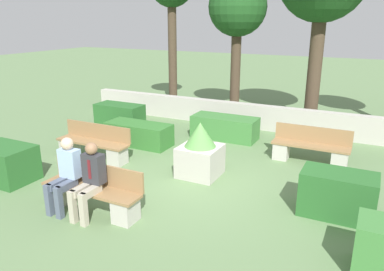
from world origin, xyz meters
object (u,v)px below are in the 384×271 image
object	(u,v)px
bench_right_side	(94,146)
planter_corner_right	(200,152)
bench_front	(92,194)
tree_center_left	(237,10)
person_seated_man	(89,177)
person_seated_woman	(65,171)
bench_left_side	(310,149)

from	to	relation	value
bench_right_side	planter_corner_right	world-z (taller)	planter_corner_right
bench_front	tree_center_left	xyz separation A→B (m)	(-0.25, 8.09, 3.36)
bench_front	person_seated_man	world-z (taller)	person_seated_man
bench_right_side	person_seated_woman	distance (m)	2.66
person_seated_man	person_seated_woman	distance (m)	0.56
bench_front	person_seated_woman	distance (m)	0.64
tree_center_left	bench_front	bearing A→B (deg)	-88.20
tree_center_left	person_seated_man	bearing A→B (deg)	-87.56
bench_front	bench_right_side	world-z (taller)	same
person_seated_man	person_seated_woman	xyz separation A→B (m)	(-0.56, 0.00, 0.01)
bench_front	person_seated_woman	xyz separation A→B (m)	(-0.47, -0.14, 0.42)
person_seated_woman	tree_center_left	size ratio (longest dim) A/B	0.28
bench_right_side	bench_left_side	bearing A→B (deg)	31.44
bench_front	tree_center_left	size ratio (longest dim) A/B	0.42
bench_front	person_seated_woman	size ratio (longest dim) A/B	1.46
bench_left_side	person_seated_woman	xyz separation A→B (m)	(-3.61, -4.45, 0.43)
person_seated_woman	planter_corner_right	xyz separation A→B (m)	(1.53, 2.52, -0.21)
bench_right_side	tree_center_left	xyz separation A→B (m)	(1.55, 5.97, 3.36)
person_seated_man	tree_center_left	bearing A→B (deg)	92.44
bench_left_side	person_seated_man	bearing A→B (deg)	-121.98
person_seated_man	bench_left_side	bearing A→B (deg)	55.58
person_seated_man	person_seated_woman	size ratio (longest dim) A/B	0.99
bench_front	person_seated_man	xyz separation A→B (m)	(0.10, -0.14, 0.41)
bench_right_side	person_seated_woman	size ratio (longest dim) A/B	1.46
bench_front	person_seated_man	distance (m)	0.45
bench_front	planter_corner_right	bearing A→B (deg)	66.07
bench_left_side	bench_right_side	world-z (taller)	same
person_seated_man	planter_corner_right	size ratio (longest dim) A/B	1.09
bench_right_side	person_seated_woman	world-z (taller)	person_seated_woman
person_seated_man	planter_corner_right	world-z (taller)	person_seated_man
bench_front	bench_right_side	distance (m)	2.79
person_seated_man	tree_center_left	distance (m)	8.75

